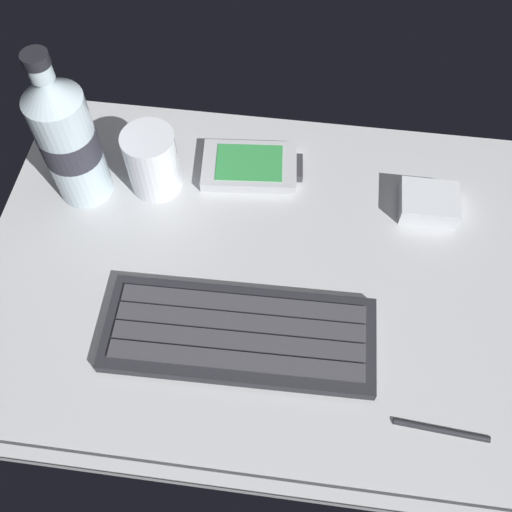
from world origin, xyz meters
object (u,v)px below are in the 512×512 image
object	(u,v)px
juice_cup	(153,163)
water_bottle	(68,139)
handheld_device	(251,166)
charger_block	(429,202)
keyboard	(240,334)
stylus_pen	(442,429)

from	to	relation	value
juice_cup	water_bottle	world-z (taller)	water_bottle
handheld_device	charger_block	bearing A→B (deg)	-8.36
handheld_device	charger_block	size ratio (longest dim) A/B	1.89
juice_cup	keyboard	bearing A→B (deg)	-55.58
water_bottle	charger_block	distance (cm)	43.26
keyboard	stylus_pen	size ratio (longest dim) A/B	3.08
juice_cup	stylus_pen	world-z (taller)	juice_cup
charger_block	keyboard	bearing A→B (deg)	-135.74
juice_cup	charger_block	size ratio (longest dim) A/B	1.21
handheld_device	juice_cup	bearing A→B (deg)	-162.08
water_bottle	keyboard	bearing A→B (deg)	-38.82
juice_cup	stylus_pen	distance (cm)	43.98
juice_cup	stylus_pen	xyz separation A→B (cm)	(34.66, -26.84, -3.56)
handheld_device	charger_block	distance (cm)	22.62
keyboard	charger_block	bearing A→B (deg)	44.26
water_bottle	stylus_pen	distance (cm)	50.74
handheld_device	water_bottle	distance (cm)	22.44
keyboard	stylus_pen	distance (cm)	22.50
juice_cup	handheld_device	bearing A→B (deg)	17.92
juice_cup	charger_block	distance (cm)	33.97
charger_block	stylus_pen	distance (cm)	27.29
juice_cup	charger_block	xyz separation A→B (cm)	(33.86, 0.43, -2.71)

